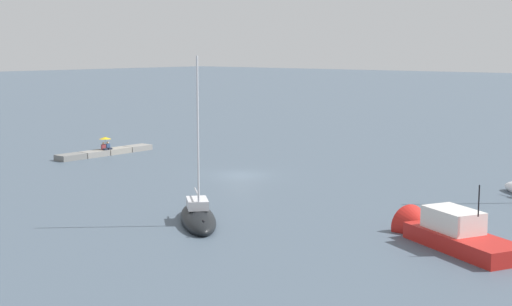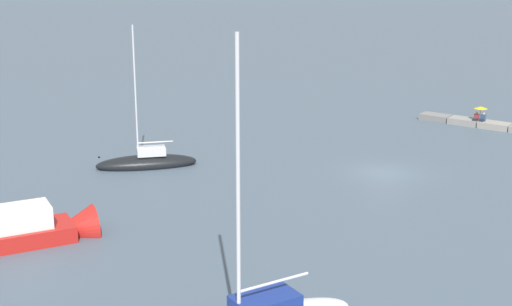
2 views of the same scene
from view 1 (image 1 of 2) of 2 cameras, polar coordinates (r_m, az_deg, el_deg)
ground_plane at (r=57.46m, az=-1.19°, el=-1.76°), size 500.00×500.00×0.00m
seawall_pier at (r=69.74m, az=-11.79°, el=0.06°), size 10.44×1.54×0.52m
person_seated_blue_left at (r=69.77m, az=-11.58°, el=0.50°), size 0.41×0.62×0.73m
person_seated_maroon_right at (r=69.38m, az=-11.91°, el=0.45°), size 0.41×0.62×0.73m
umbrella_open_yellow at (r=69.57m, az=-11.83°, el=1.17°), size 1.11×1.11×1.25m
sailboat_black_mid at (r=41.91m, az=-4.61°, el=-5.09°), size 5.89×6.49×9.95m
motorboat_red_mid at (r=38.68m, az=14.79°, el=-6.29°), size 5.54×8.10×4.40m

